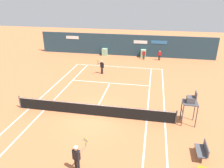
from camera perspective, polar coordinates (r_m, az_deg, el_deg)
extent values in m
plane|color=#C67042|center=(16.64, -4.96, -8.15)|extent=(80.00, 80.00, 0.00)
cube|color=white|center=(27.08, 1.71, 4.55)|extent=(10.60, 0.10, 0.01)
cube|color=white|center=(18.67, -20.91, -6.03)|extent=(0.10, 23.40, 0.01)
cube|color=white|center=(18.05, -17.36, -6.55)|extent=(0.10, 23.40, 0.01)
cube|color=white|center=(16.13, 9.05, -9.48)|extent=(0.10, 23.40, 0.01)
cube|color=white|center=(16.17, 13.72, -9.80)|extent=(0.10, 23.40, 0.01)
cube|color=white|center=(22.19, -0.52, 0.27)|extent=(8.00, 0.10, 0.01)
cube|color=white|center=(19.35, -2.41, -3.33)|extent=(0.10, 6.40, 0.01)
cube|color=white|center=(26.94, 1.66, 4.45)|extent=(0.10, 0.24, 0.01)
cylinder|color=#4C4C51|center=(18.80, -22.97, -4.33)|extent=(0.10, 0.10, 1.07)
cylinder|color=#4C4C51|center=(15.97, 16.42, -8.34)|extent=(0.10, 0.10, 1.07)
cube|color=black|center=(16.40, -5.01, -6.73)|extent=(12.00, 0.03, 0.95)
cube|color=white|center=(16.19, -5.07, -5.36)|extent=(12.00, 0.04, 0.06)
cube|color=#233D4C|center=(31.72, 3.34, 10.13)|extent=(25.00, 0.24, 3.03)
cube|color=white|center=(31.25, 7.44, 10.84)|extent=(1.91, 0.02, 0.44)
cube|color=white|center=(33.33, -10.33, 11.89)|extent=(1.94, 0.02, 0.44)
cube|color=#2D6BA8|center=(31.18, 12.21, 10.64)|extent=(2.15, 0.02, 0.44)
cube|color=#8CB793|center=(31.93, -1.93, 8.37)|extent=(0.72, 0.70, 1.00)
cube|color=#8CB793|center=(31.18, 8.20, 7.90)|extent=(0.71, 0.70, 1.12)
cylinder|color=#47474C|center=(15.72, 17.96, -7.93)|extent=(0.07, 0.07, 1.61)
cylinder|color=#47474C|center=(16.49, 17.65, -6.35)|extent=(0.07, 0.07, 1.61)
cylinder|color=#47474C|center=(15.87, 21.20, -8.10)|extent=(0.07, 0.07, 1.61)
cylinder|color=#47474C|center=(16.64, 20.74, -6.52)|extent=(0.07, 0.07, 1.61)
cylinder|color=#47474C|center=(16.26, 17.66, -8.10)|extent=(0.04, 0.81, 0.04)
cylinder|color=#47474C|center=(16.03, 17.87, -6.62)|extent=(0.04, 0.81, 0.04)
cube|color=#47474C|center=(15.79, 19.78, -4.58)|extent=(1.00, 1.00, 0.06)
cube|color=#4C4C51|center=(15.69, 19.90, -3.84)|extent=(0.52, 0.56, 0.40)
cube|color=#4C4C51|center=(15.58, 21.13, -2.67)|extent=(0.06, 0.56, 0.45)
cylinder|color=#38383D|center=(13.36, 22.34, -18.05)|extent=(0.06, 0.06, 0.38)
cylinder|color=#38383D|center=(14.14, 21.63, -15.36)|extent=(0.06, 0.06, 0.38)
cube|color=#4C4C51|center=(13.61, 22.12, -15.91)|extent=(0.48, 1.18, 0.08)
cube|color=#4C4C51|center=(13.52, 23.44, -15.09)|extent=(0.06, 1.18, 0.42)
cylinder|color=black|center=(24.58, -2.47, 3.51)|extent=(0.12, 0.12, 0.76)
cylinder|color=black|center=(24.66, -2.81, 3.57)|extent=(0.12, 0.12, 0.76)
cube|color=black|center=(24.41, -2.67, 4.98)|extent=(0.38, 0.28, 0.53)
sphere|color=brown|center=(24.30, -2.68, 5.81)|extent=(0.21, 0.21, 0.21)
cylinder|color=white|center=(24.27, -2.69, 5.99)|extent=(0.20, 0.20, 0.06)
cylinder|color=black|center=(24.32, -2.23, 4.82)|extent=(0.08, 0.08, 0.52)
cylinder|color=brown|center=(24.23, -3.42, 5.37)|extent=(0.23, 0.52, 0.08)
cylinder|color=black|center=(23.99, -3.74, 5.46)|extent=(0.03, 0.03, 0.22)
torus|color=yellow|center=(23.92, -3.76, 6.03)|extent=(0.30, 0.11, 0.30)
cylinder|color=silver|center=(23.92, -3.76, 6.03)|extent=(0.25, 0.08, 0.26)
cylinder|color=black|center=(12.08, -9.45, -20.12)|extent=(0.13, 0.13, 0.80)
cylinder|color=black|center=(11.99, -8.72, -20.43)|extent=(0.13, 0.13, 0.80)
cube|color=black|center=(11.58, -9.30, -17.83)|extent=(0.40, 0.30, 0.56)
sphere|color=#8C664C|center=(11.33, -9.43, -16.34)|extent=(0.22, 0.22, 0.22)
cylinder|color=white|center=(11.28, -9.46, -16.01)|extent=(0.21, 0.21, 0.06)
cylinder|color=black|center=(11.72, -10.20, -17.59)|extent=(0.08, 0.08, 0.54)
cylinder|color=#8C664C|center=(11.49, -7.62, -16.60)|extent=(0.24, 0.54, 0.08)
cylinder|color=black|center=(11.59, -6.86, -15.46)|extent=(0.03, 0.03, 0.22)
torus|color=yellow|center=(11.44, -6.92, -14.48)|extent=(0.30, 0.11, 0.30)
cylinder|color=silver|center=(11.44, -6.92, -14.48)|extent=(0.25, 0.08, 0.26)
cylinder|color=black|center=(30.26, 12.40, 6.69)|extent=(0.11, 0.11, 0.68)
cylinder|color=black|center=(30.24, 12.11, 6.71)|extent=(0.11, 0.11, 0.68)
cube|color=#AD1E1E|center=(30.10, 12.35, 7.76)|extent=(0.32, 0.20, 0.48)
sphere|color=tan|center=(30.01, 12.40, 8.37)|extent=(0.19, 0.19, 0.19)
cylinder|color=#AD1E1E|center=(30.13, 12.70, 7.68)|extent=(0.07, 0.07, 0.46)
cylinder|color=#AD1E1E|center=(30.08, 11.98, 7.71)|extent=(0.07, 0.07, 0.46)
cylinder|color=black|center=(30.26, 8.39, 6.95)|extent=(0.11, 0.11, 0.65)
cylinder|color=black|center=(30.28, 8.12, 6.98)|extent=(0.11, 0.11, 0.65)
cube|color=#AD1E1E|center=(30.12, 8.32, 7.97)|extent=(0.31, 0.21, 0.45)
sphere|color=tan|center=(30.04, 8.35, 8.55)|extent=(0.18, 0.18, 0.18)
cylinder|color=#AD1E1E|center=(30.10, 8.65, 7.87)|extent=(0.07, 0.07, 0.44)
cylinder|color=#AD1E1E|center=(30.17, 7.98, 7.95)|extent=(0.07, 0.07, 0.44)
sphere|color=#CCE033|center=(21.52, -14.57, -1.18)|extent=(0.07, 0.07, 0.07)
sphere|color=#CCE033|center=(22.46, -10.30, 0.25)|extent=(0.07, 0.07, 0.07)
sphere|color=#CCE033|center=(20.01, -14.53, -3.08)|extent=(0.07, 0.07, 0.07)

